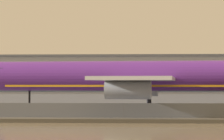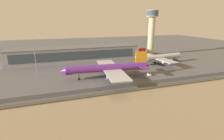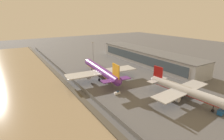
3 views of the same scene
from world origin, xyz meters
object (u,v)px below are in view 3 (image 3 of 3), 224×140
object	(u,v)px
ops_van	(222,111)
passenger_jet_silver	(184,90)
cargo_jet_purple	(101,71)
baggage_tug	(117,93)
apron_light_mast_apron_west	(93,51)

from	to	relation	value
ops_van	passenger_jet_silver	bearing A→B (deg)	-170.05
cargo_jet_purple	baggage_tug	bearing A→B (deg)	-9.12
passenger_jet_silver	apron_light_mast_apron_west	xyz separation A→B (m)	(-91.04, -5.85, 5.25)
baggage_tug	ops_van	world-z (taller)	ops_van
cargo_jet_purple	baggage_tug	size ratio (longest dim) A/B	16.37
passenger_jet_silver	ops_van	bearing A→B (deg)	9.95
passenger_jet_silver	apron_light_mast_apron_west	distance (m)	91.38
ops_van	apron_light_mast_apron_west	world-z (taller)	apron_light_mast_apron_west
passenger_jet_silver	baggage_tug	xyz separation A→B (m)	(-23.44, -24.77, -4.52)
passenger_jet_silver	apron_light_mast_apron_west	size ratio (longest dim) A/B	2.42
baggage_tug	apron_light_mast_apron_west	distance (m)	70.87
passenger_jet_silver	apron_light_mast_apron_west	world-z (taller)	apron_light_mast_apron_west
cargo_jet_purple	ops_van	bearing A→B (deg)	19.59
baggage_tug	passenger_jet_silver	bearing A→B (deg)	46.58
cargo_jet_purple	passenger_jet_silver	xyz separation A→B (m)	(49.18, 20.64, -0.64)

